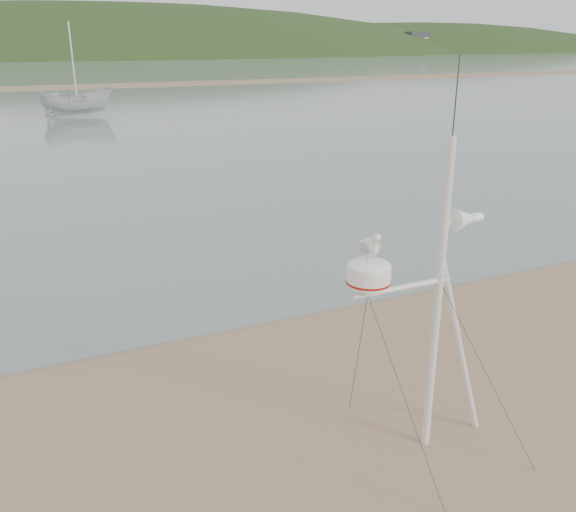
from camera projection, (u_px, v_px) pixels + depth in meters
name	position (u px, v px, depth m)	size (l,w,h in m)	color
ground	(178.00, 501.00, 7.23)	(560.00, 560.00, 0.00)	#8B6B50
sandbar	(8.00, 89.00, 67.00)	(560.00, 7.00, 0.07)	#8B6B50
hill_ridge	(59.00, 112.00, 221.94)	(620.00, 180.00, 80.00)	#1F3315
far_cottages	(5.00, 44.00, 174.52)	(294.40, 6.30, 8.00)	beige
mast_rig	(431.00, 367.00, 7.80)	(2.23, 2.38, 5.03)	silver
boat_white	(75.00, 80.00, 42.29)	(1.89, 1.94, 5.03)	silver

